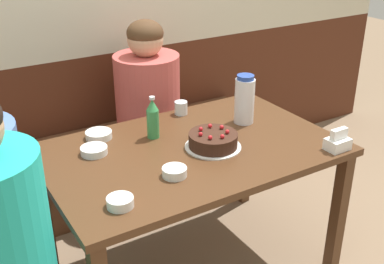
{
  "coord_description": "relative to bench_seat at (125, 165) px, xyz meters",
  "views": [
    {
      "loc": [
        -1.05,
        -1.72,
        1.75
      ],
      "look_at": [
        0.03,
        0.05,
        0.78
      ],
      "focal_mm": 45.0,
      "sensor_mm": 36.0,
      "label": 1
    }
  ],
  "objects": [
    {
      "name": "soju_bottle",
      "position": [
        -0.1,
        -0.64,
        0.59
      ],
      "size": [
        0.06,
        0.06,
        0.21
      ],
      "color": "#388E4C",
      "rests_on": "dining_table"
    },
    {
      "name": "bowl_soup_white",
      "position": [
        -0.49,
        -1.11,
        0.51
      ],
      "size": [
        0.1,
        0.1,
        0.04
      ],
      "color": "white",
      "rests_on": "dining_table"
    },
    {
      "name": "birthday_cake",
      "position": [
        0.09,
        -0.88,
        0.53
      ],
      "size": [
        0.27,
        0.27,
        0.09
      ],
      "color": "white",
      "rests_on": "dining_table"
    },
    {
      "name": "bowl_rice_small",
      "position": [
        -0.33,
        -0.51,
        0.51
      ],
      "size": [
        0.13,
        0.13,
        0.03
      ],
      "color": "white",
      "rests_on": "dining_table"
    },
    {
      "name": "bowl_side_dish",
      "position": [
        -0.2,
        -1.02,
        0.51
      ],
      "size": [
        0.11,
        0.11,
        0.04
      ],
      "color": "white",
      "rests_on": "dining_table"
    },
    {
      "name": "glass_water_tall",
      "position": [
        0.16,
        -0.46,
        0.53
      ],
      "size": [
        0.07,
        0.07,
        0.07
      ],
      "color": "silver",
      "rests_on": "dining_table"
    },
    {
      "name": "napkin_holder",
      "position": [
        0.57,
        -1.2,
        0.53
      ],
      "size": [
        0.11,
        0.08,
        0.11
      ],
      "color": "white",
      "rests_on": "dining_table"
    },
    {
      "name": "bench_seat",
      "position": [
        0.0,
        0.0,
        0.0
      ],
      "size": [
        1.84,
        0.38,
        0.47
      ],
      "color": "#56331E",
      "rests_on": "ground_plane"
    },
    {
      "name": "bowl_sauce_shallow",
      "position": [
        -0.41,
        -0.66,
        0.51
      ],
      "size": [
        0.12,
        0.12,
        0.03
      ],
      "color": "white",
      "rests_on": "dining_table"
    },
    {
      "name": "person_pale_blue_shirt",
      "position": [
        0.12,
        -0.13,
        0.36
      ],
      "size": [
        0.38,
        0.38,
        1.18
      ],
      "rotation": [
        0.0,
        0.0,
        -1.57
      ],
      "color": "#33333D",
      "rests_on": "ground_plane"
    },
    {
      "name": "water_pitcher",
      "position": [
        0.38,
        -0.73,
        0.62
      ],
      "size": [
        0.1,
        0.1,
        0.26
      ],
      "color": "white",
      "rests_on": "dining_table"
    },
    {
      "name": "back_wall",
      "position": [
        0.0,
        0.22,
        1.02
      ],
      "size": [
        4.8,
        0.04,
        2.5
      ],
      "color": "#4C2314",
      "rests_on": "ground_plane"
    },
    {
      "name": "dining_table",
      "position": [
        0.0,
        -0.83,
        0.41
      ],
      "size": [
        1.37,
        0.87,
        0.73
      ],
      "color": "#4C2D19",
      "rests_on": "ground_plane"
    }
  ]
}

